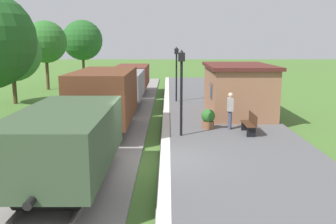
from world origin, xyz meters
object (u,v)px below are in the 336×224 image
at_px(potted_planter, 208,118).
at_px(lamp_post_far, 177,64).
at_px(bench_near_hut, 250,123).
at_px(lamp_post_near, 182,77).
at_px(freight_train, 114,94).
at_px(person_waiting, 230,109).
at_px(tree_field_distant, 83,40).
at_px(tree_trackside_far, 12,53).
at_px(station_hut, 238,89).
at_px(tree_field_left, 46,42).

height_order(potted_planter, lamp_post_far, lamp_post_far).
bearing_deg(bench_near_hut, lamp_post_near, -173.53).
bearing_deg(potted_planter, lamp_post_near, -133.91).
bearing_deg(freight_train, bench_near_hut, -30.76).
relative_size(bench_near_hut, person_waiting, 0.88).
distance_m(person_waiting, lamp_post_near, 3.07).
height_order(freight_train, lamp_post_far, lamp_post_far).
bearing_deg(bench_near_hut, tree_field_distant, 117.14).
bearing_deg(tree_field_distant, bench_near_hut, -62.86).
relative_size(lamp_post_near, tree_field_distant, 0.56).
distance_m(lamp_post_near, tree_trackside_far, 15.07).
xyz_separation_m(person_waiting, tree_field_distant, (-12.22, 24.43, 3.24)).
relative_size(station_hut, tree_field_left, 0.95).
bearing_deg(tree_field_left, bench_near_hut, -50.33).
bearing_deg(tree_field_distant, freight_train, -73.25).
relative_size(bench_near_hut, tree_trackside_far, 0.27).
height_order(freight_train, station_hut, station_hut).
distance_m(station_hut, tree_field_left, 19.73).
xyz_separation_m(freight_train, tree_field_distant, (-6.45, 21.43, 2.94)).
relative_size(station_hut, lamp_post_near, 1.57).
bearing_deg(person_waiting, lamp_post_near, 27.34).
height_order(lamp_post_far, tree_trackside_far, tree_trackside_far).
bearing_deg(person_waiting, freight_train, -28.14).
bearing_deg(potted_planter, station_hut, 60.78).
bearing_deg(lamp_post_far, freight_train, -123.44).
xyz_separation_m(person_waiting, potted_planter, (-0.99, 0.14, -0.46)).
xyz_separation_m(bench_near_hut, lamp_post_near, (-3.06, -0.35, 2.08)).
xyz_separation_m(freight_train, tree_field_left, (-7.96, 13.58, 2.76)).
relative_size(station_hut, potted_planter, 6.33).
height_order(station_hut, tree_field_left, tree_field_left).
height_order(lamp_post_far, tree_field_distant, tree_field_distant).
distance_m(freight_train, tree_trackside_far, 9.90).
bearing_deg(lamp_post_near, lamp_post_far, 90.00).
distance_m(station_hut, potted_planter, 4.23).
xyz_separation_m(station_hut, bench_near_hut, (-0.27, -4.62, -0.93)).
distance_m(potted_planter, lamp_post_far, 8.48).
distance_m(freight_train, lamp_post_near, 5.63).
relative_size(potted_planter, lamp_post_far, 0.25).
bearing_deg(tree_field_left, lamp_post_far, -36.10).
height_order(person_waiting, potted_planter, person_waiting).
height_order(person_waiting, tree_field_distant, tree_field_distant).
bearing_deg(potted_planter, bench_near_hut, -30.37).
relative_size(lamp_post_far, tree_field_left, 0.61).
height_order(bench_near_hut, person_waiting, person_waiting).
xyz_separation_m(bench_near_hut, tree_field_left, (-14.48, 17.46, 3.52)).
xyz_separation_m(potted_planter, tree_trackside_far, (-12.56, 8.64, 2.80)).
bearing_deg(station_hut, bench_near_hut, -93.38).
bearing_deg(lamp_post_near, bench_near_hut, 6.47).
distance_m(lamp_post_near, tree_field_left, 21.21).
relative_size(potted_planter, tree_field_left, 0.15).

